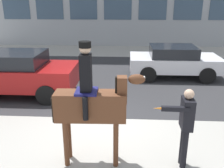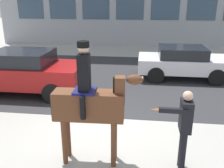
{
  "view_description": "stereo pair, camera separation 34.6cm",
  "coord_description": "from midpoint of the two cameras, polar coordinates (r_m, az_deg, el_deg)",
  "views": [
    {
      "loc": [
        0.69,
        -6.3,
        3.44
      ],
      "look_at": [
        0.38,
        -0.96,
        1.61
      ],
      "focal_mm": 40.0,
      "sensor_mm": 36.0,
      "label": 1
    },
    {
      "loc": [
        1.04,
        -6.27,
        3.44
      ],
      "look_at": [
        0.38,
        -0.96,
        1.61
      ],
      "focal_mm": 40.0,
      "sensor_mm": 36.0,
      "label": 2
    }
  ],
  "objects": [
    {
      "name": "street_car_far_lane",
      "position": [
        11.74,
        16.75,
        4.92
      ],
      "size": [
        4.03,
        2.03,
        1.43
      ],
      "color": "silver",
      "rests_on": "ground_plane"
    },
    {
      "name": "road_surface",
      "position": [
        11.59,
        2.45,
        1.63
      ],
      "size": [
        20.27,
        8.5,
        0.01
      ],
      "color": "#2D2D30",
      "rests_on": "ground_plane"
    },
    {
      "name": "ground_plane",
      "position": [
        7.22,
        -0.71,
        -9.58
      ],
      "size": [
        80.0,
        80.0,
        0.0
      ],
      "primitive_type": "plane",
      "color": "#9E9B93"
    },
    {
      "name": "mounted_horse_lead",
      "position": [
        5.18,
        -3.03,
        -4.23
      ],
      "size": [
        1.93,
        0.65,
        2.67
      ],
      "rotation": [
        0.0,
        0.0,
        0.03
      ],
      "color": "#59331E",
      "rests_on": "ground_plane"
    },
    {
      "name": "pedestrian_bystander",
      "position": [
        5.34,
        18.01,
        -8.86
      ],
      "size": [
        0.83,
        0.43,
        1.76
      ],
      "rotation": [
        0.0,
        0.0,
        3.13
      ],
      "color": "black",
      "rests_on": "ground_plane"
    },
    {
      "name": "street_car_near_lane",
      "position": [
        9.93,
        -18.26,
        2.82
      ],
      "size": [
        4.31,
        2.04,
        1.62
      ],
      "color": "maroon",
      "rests_on": "ground_plane"
    }
  ]
}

